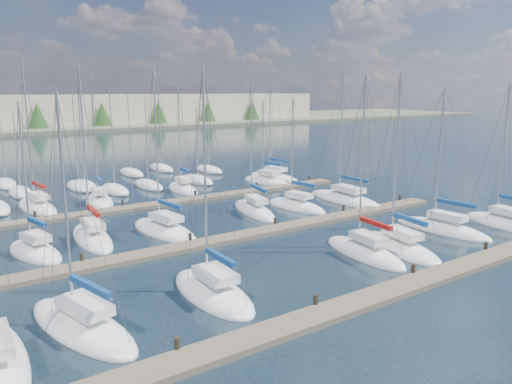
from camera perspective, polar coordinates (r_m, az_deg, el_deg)
ground at (r=78.85m, az=-19.64°, el=2.63°), size 400.00×400.00×0.00m
dock_near at (r=29.11m, az=13.98°, el=-11.36°), size 44.00×1.93×1.10m
dock_mid at (r=39.08m, az=-1.71°, el=-5.05°), size 44.00×1.93×1.10m
dock_far at (r=50.99m, az=-10.42°, el=-1.29°), size 44.00×1.93×1.10m
sailboat_b at (r=26.25m, az=-19.29°, el=-14.26°), size 4.49×9.09×12.05m
sailboat_o at (r=53.32m, az=-17.45°, el=-1.03°), size 3.86×7.44×13.42m
sailboat_d at (r=35.97m, az=12.30°, el=-6.75°), size 3.56×8.22×13.09m
sailboat_m at (r=52.78m, az=10.13°, el=-0.82°), size 3.34×10.08×13.68m
sailboat_j at (r=41.25m, az=-10.47°, el=-4.31°), size 3.69×8.58×13.98m
sailboat_c at (r=28.71m, az=-4.98°, el=-11.32°), size 3.38×8.06×13.23m
sailboat_l at (r=48.98m, az=4.61°, el=-1.63°), size 3.24×7.58×11.38m
sailboat_k at (r=47.11m, az=-0.19°, el=-2.11°), size 4.13×8.82×13.00m
sailboat_r at (r=64.98m, az=2.03°, el=1.69°), size 3.66×8.65×13.72m
sailboat_q at (r=62.16m, az=1.19°, el=1.23°), size 3.74×7.65×10.86m
sailboat_h at (r=38.50m, az=-23.94°, el=-6.29°), size 3.72×6.88×11.30m
sailboat_e at (r=37.68m, az=15.90°, el=-6.09°), size 4.14×8.68×13.27m
sailboat_n at (r=52.94m, az=-23.71°, el=-1.56°), size 3.29×8.55×15.00m
sailboat_g at (r=47.55m, az=26.37°, el=-3.21°), size 3.81×7.79×12.62m
sailboat_i at (r=40.58m, az=-18.20°, el=-4.95°), size 3.16×8.72×13.95m
sailboat_f at (r=43.69m, az=20.49°, el=-3.96°), size 2.83×8.66×12.30m
sailboat_p at (r=57.92m, az=-8.36°, el=0.35°), size 3.27×7.44×12.41m
distant_boats at (r=62.22m, az=-19.42°, el=0.68°), size 36.93×20.75×13.30m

